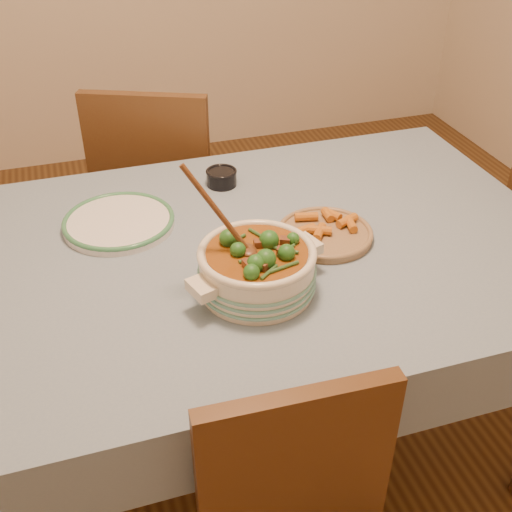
{
  "coord_description": "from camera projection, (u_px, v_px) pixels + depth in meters",
  "views": [
    {
      "loc": [
        -0.39,
        -1.32,
        1.68
      ],
      "look_at": [
        -0.02,
        -0.18,
        0.85
      ],
      "focal_mm": 45.0,
      "sensor_mm": 36.0,
      "label": 1
    }
  ],
  "objects": [
    {
      "name": "dining_table",
      "position": [
        245.0,
        275.0,
        1.7
      ],
      "size": [
        1.68,
        1.08,
        0.76
      ],
      "color": "brown",
      "rests_on": "floor"
    },
    {
      "name": "stew_casserole",
      "position": [
        257.0,
        265.0,
        1.46
      ],
      "size": [
        0.35,
        0.33,
        0.32
      ],
      "rotation": [
        0.0,
        0.0,
        0.31
      ],
      "color": "beige",
      "rests_on": "dining_table"
    },
    {
      "name": "condiment_bowl",
      "position": [
        222.0,
        177.0,
        1.91
      ],
      "size": [
        0.1,
        0.1,
        0.05
      ],
      "rotation": [
        0.0,
        0.0,
        -0.11
      ],
      "color": "black",
      "rests_on": "dining_table"
    },
    {
      "name": "floor",
      "position": [
        247.0,
        440.0,
        2.08
      ],
      "size": [
        4.5,
        4.5,
        0.0
      ],
      "primitive_type": "plane",
      "color": "#482B14",
      "rests_on": "ground"
    },
    {
      "name": "chair_far",
      "position": [
        159.0,
        186.0,
        2.4
      ],
      "size": [
        0.57,
        0.57,
        0.92
      ],
      "rotation": [
        0.0,
        0.0,
        2.73
      ],
      "color": "brown",
      "rests_on": "floor"
    },
    {
      "name": "fried_plate",
      "position": [
        325.0,
        232.0,
        1.68
      ],
      "size": [
        0.3,
        0.3,
        0.04
      ],
      "rotation": [
        0.0,
        0.0,
        -0.25
      ],
      "color": "#937751",
      "rests_on": "dining_table"
    },
    {
      "name": "white_plate",
      "position": [
        119.0,
        222.0,
        1.72
      ],
      "size": [
        0.31,
        0.31,
        0.03
      ],
      "rotation": [
        0.0,
        0.0,
        -0.04
      ],
      "color": "silver",
      "rests_on": "dining_table"
    }
  ]
}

